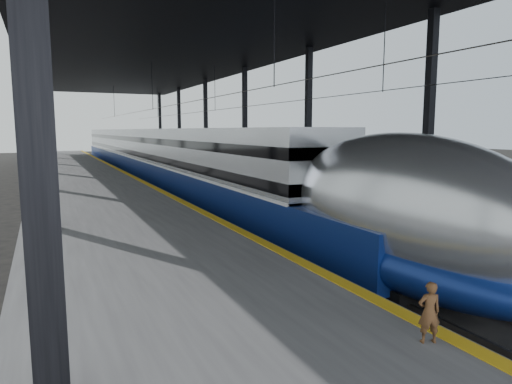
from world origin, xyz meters
TOP-DOWN VIEW (x-y plane):
  - ground at (0.00, 0.00)m, footprint 160.00×160.00m
  - platform at (-3.50, 20.00)m, footprint 6.00×80.00m
  - yellow_strip at (-0.70, 20.00)m, footprint 0.30×80.00m
  - rails at (4.50, 20.00)m, footprint 6.52×80.00m
  - canopy at (1.90, 20.00)m, footprint 18.00×75.00m
  - tgv_train at (2.00, 25.90)m, footprint 2.78×65.20m
  - second_train at (7.00, 33.83)m, footprint 2.58×56.05m
  - child at (-1.10, -5.65)m, footprint 0.37×0.30m

SIDE VIEW (x-z plane):
  - ground at x=0.00m, z-range 0.00..0.00m
  - rails at x=4.50m, z-range 0.00..0.16m
  - platform at x=-3.50m, z-range 0.00..1.00m
  - yellow_strip at x=-0.70m, z-range 1.00..1.01m
  - child at x=-1.10m, z-range 1.00..1.87m
  - second_train at x=7.00m, z-range 0.02..3.58m
  - tgv_train at x=2.00m, z-range -0.13..3.86m
  - canopy at x=1.90m, z-range 4.38..13.85m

